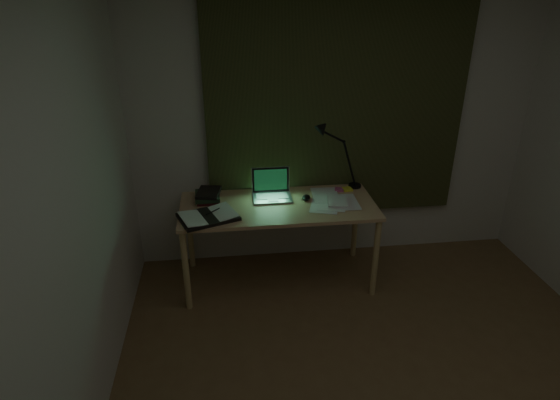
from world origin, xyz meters
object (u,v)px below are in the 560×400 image
at_px(book_stack, 208,195).
at_px(desk_lamp, 357,155).
at_px(loose_papers, 330,201).
at_px(open_textbook, 208,216).
at_px(desk, 278,243).
at_px(laptop, 272,186).

distance_m(book_stack, desk_lamp, 1.31).
xyz_separation_m(loose_papers, desk_lamp, (0.28, 0.28, 0.29)).
xyz_separation_m(book_stack, desk_lamp, (1.28, 0.12, 0.25)).
bearing_deg(open_textbook, desk, -2.98).
height_order(desk, desk_lamp, desk_lamp).
bearing_deg(desk, open_textbook, -162.64).
relative_size(loose_papers, desk_lamp, 0.63).
xyz_separation_m(laptop, desk_lamp, (0.75, 0.16, 0.18)).
height_order(loose_papers, desk_lamp, desk_lamp).
bearing_deg(desk_lamp, loose_papers, -129.29).
bearing_deg(book_stack, open_textbook, -89.60).
bearing_deg(desk, loose_papers, 0.08).
bearing_deg(open_textbook, laptop, 8.77).
xyz_separation_m(open_textbook, book_stack, (-0.00, 0.33, 0.03)).
distance_m(laptop, desk_lamp, 0.79).
bearing_deg(desk_lamp, desk, -152.47).
bearing_deg(laptop, desk, -73.00).
xyz_separation_m(book_stack, loose_papers, (0.99, -0.15, -0.04)).
bearing_deg(desk_lamp, open_textbook, -154.16).
distance_m(laptop, book_stack, 0.53).
bearing_deg(laptop, book_stack, 176.03).
relative_size(desk, book_stack, 6.73).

